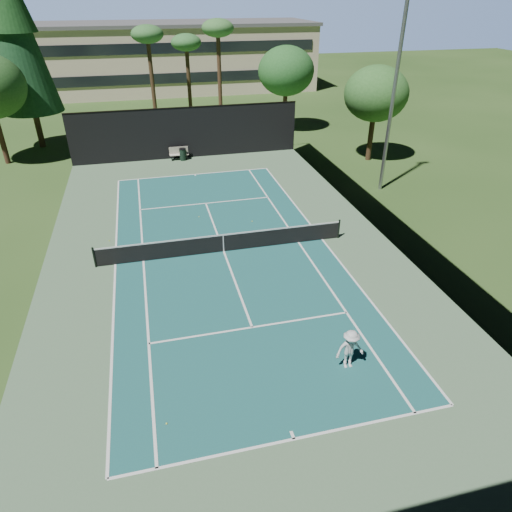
# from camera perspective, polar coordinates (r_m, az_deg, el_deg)

# --- Properties ---
(ground) EXTENTS (160.00, 160.00, 0.00)m
(ground) POSITION_cam_1_polar(r_m,az_deg,el_deg) (23.90, -4.05, 0.55)
(ground) COLOR #2C4C1C
(ground) RESTS_ON ground
(apron_slab) EXTENTS (18.00, 32.00, 0.01)m
(apron_slab) POSITION_cam_1_polar(r_m,az_deg,el_deg) (23.90, -4.05, 0.56)
(apron_slab) COLOR #527551
(apron_slab) RESTS_ON ground
(court_surface) EXTENTS (10.97, 23.77, 0.01)m
(court_surface) POSITION_cam_1_polar(r_m,az_deg,el_deg) (23.89, -4.05, 0.57)
(court_surface) COLOR #1C5A58
(court_surface) RESTS_ON ground
(court_lines) EXTENTS (11.07, 23.87, 0.01)m
(court_lines) POSITION_cam_1_polar(r_m,az_deg,el_deg) (23.89, -4.06, 0.59)
(court_lines) COLOR white
(court_lines) RESTS_ON ground
(tennis_net) EXTENTS (12.90, 0.10, 1.10)m
(tennis_net) POSITION_cam_1_polar(r_m,az_deg,el_deg) (23.63, -4.10, 1.72)
(tennis_net) COLOR black
(tennis_net) RESTS_ON ground
(fence) EXTENTS (18.04, 32.05, 4.03)m
(fence) POSITION_cam_1_polar(r_m,az_deg,el_deg) (23.03, -4.26, 4.96)
(fence) COLOR black
(fence) RESTS_ON ground
(player) EXTENTS (1.05, 0.62, 1.61)m
(player) POSITION_cam_1_polar(r_m,az_deg,el_deg) (16.85, 11.67, -11.36)
(player) COLOR silver
(player) RESTS_ON ground
(tennis_ball_a) EXTENTS (0.06, 0.06, 0.06)m
(tennis_ball_a) POSITION_cam_1_polar(r_m,az_deg,el_deg) (15.55, -11.11, -19.87)
(tennis_ball_a) COLOR #EAF637
(tennis_ball_a) RESTS_ON ground
(tennis_ball_b) EXTENTS (0.06, 0.06, 0.06)m
(tennis_ball_b) POSITION_cam_1_polar(r_m,az_deg,el_deg) (27.76, -7.14, 4.89)
(tennis_ball_b) COLOR #C2CE2E
(tennis_ball_b) RESTS_ON ground
(tennis_ball_c) EXTENTS (0.06, 0.06, 0.06)m
(tennis_ball_c) POSITION_cam_1_polar(r_m,az_deg,el_deg) (26.97, -0.49, 4.36)
(tennis_ball_c) COLOR #BFCC2E
(tennis_ball_c) RESTS_ON ground
(tennis_ball_d) EXTENTS (0.07, 0.07, 0.07)m
(tennis_ball_d) POSITION_cam_1_polar(r_m,az_deg,el_deg) (26.08, -17.87, 1.83)
(tennis_ball_d) COLOR #B4CF2F
(tennis_ball_d) RESTS_ON ground
(park_bench) EXTENTS (1.50, 0.45, 1.02)m
(park_bench) POSITION_cam_1_polar(r_m,az_deg,el_deg) (37.92, -9.62, 12.58)
(park_bench) COLOR beige
(park_bench) RESTS_ON ground
(trash_bin) EXTENTS (0.56, 0.56, 0.95)m
(trash_bin) POSITION_cam_1_polar(r_m,az_deg,el_deg) (37.76, -9.14, 12.44)
(trash_bin) COLOR black
(trash_bin) RESTS_ON ground
(pine_tree) EXTENTS (4.80, 4.80, 15.00)m
(pine_tree) POSITION_cam_1_polar(r_m,az_deg,el_deg) (43.43, -28.02, 24.20)
(pine_tree) COLOR #46341E
(pine_tree) RESTS_ON ground
(palm_a) EXTENTS (2.80, 2.80, 9.32)m
(palm_a) POSITION_cam_1_polar(r_m,az_deg,el_deg) (44.66, -13.39, 24.92)
(palm_a) COLOR #47311E
(palm_a) RESTS_ON ground
(palm_b) EXTENTS (2.80, 2.80, 8.42)m
(palm_b) POSITION_cam_1_polar(r_m,az_deg,el_deg) (46.96, -8.70, 24.54)
(palm_b) COLOR #412E1C
(palm_b) RESTS_ON ground
(palm_c) EXTENTS (2.80, 2.80, 9.77)m
(palm_c) POSITION_cam_1_polar(r_m,az_deg,el_deg) (44.23, -4.79, 26.04)
(palm_c) COLOR #4E3421
(palm_c) RESTS_ON ground
(decid_tree_a) EXTENTS (5.12, 5.12, 7.62)m
(decid_tree_a) POSITION_cam_1_polar(r_m,az_deg,el_deg) (44.99, 3.78, 22.06)
(decid_tree_a) COLOR #42291C
(decid_tree_a) RESTS_ON ground
(decid_tree_b) EXTENTS (4.80, 4.80, 7.14)m
(decid_tree_b) POSITION_cam_1_polar(r_m,az_deg,el_deg) (37.44, 14.78, 19.00)
(decid_tree_b) COLOR #48311E
(decid_tree_b) RESTS_ON ground
(campus_building) EXTENTS (40.50, 12.50, 8.30)m
(campus_building) POSITION_cam_1_polar(r_m,az_deg,el_deg) (66.99, -11.91, 23.20)
(campus_building) COLOR beige
(campus_building) RESTS_ON ground
(light_pole) EXTENTS (0.90, 0.25, 12.22)m
(light_pole) POSITION_cam_1_polar(r_m,az_deg,el_deg) (31.07, 16.88, 19.15)
(light_pole) COLOR gray
(light_pole) RESTS_ON ground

